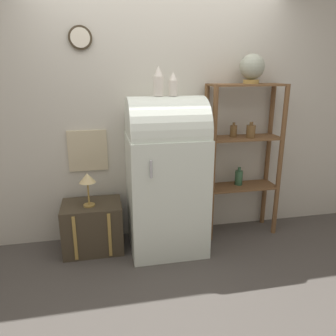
# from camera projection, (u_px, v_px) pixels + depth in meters

# --- Properties ---
(ground_plane) EXTENTS (12.00, 12.00, 0.00)m
(ground_plane) POSITION_uv_depth(u_px,v_px,m) (171.00, 256.00, 3.21)
(ground_plane) COLOR #4C4742
(wall_back) EXTENTS (7.00, 0.09, 2.70)m
(wall_back) POSITION_uv_depth(u_px,v_px,m) (159.00, 111.00, 3.36)
(wall_back) COLOR beige
(wall_back) RESTS_ON ground_plane
(refrigerator) EXTENTS (0.73, 0.71, 1.52)m
(refrigerator) POSITION_uv_depth(u_px,v_px,m) (166.00, 173.00, 3.18)
(refrigerator) COLOR silver
(refrigerator) RESTS_ON ground_plane
(suitcase_trunk) EXTENTS (0.58, 0.44, 0.49)m
(suitcase_trunk) POSITION_uv_depth(u_px,v_px,m) (93.00, 226.00, 3.28)
(suitcase_trunk) COLOR #423828
(suitcase_trunk) RESTS_ON ground_plane
(shelf_unit) EXTENTS (0.79, 0.32, 1.62)m
(shelf_unit) POSITION_uv_depth(u_px,v_px,m) (243.00, 151.00, 3.46)
(shelf_unit) COLOR brown
(shelf_unit) RESTS_ON ground_plane
(globe) EXTENTS (0.25, 0.25, 0.29)m
(globe) POSITION_uv_depth(u_px,v_px,m) (252.00, 68.00, 3.22)
(globe) COLOR #AD8942
(globe) RESTS_ON shelf_unit
(vase_left) EXTENTS (0.09, 0.09, 0.27)m
(vase_left) POSITION_uv_depth(u_px,v_px,m) (158.00, 82.00, 2.92)
(vase_left) COLOR silver
(vase_left) RESTS_ON refrigerator
(vase_center) EXTENTS (0.08, 0.08, 0.21)m
(vase_center) POSITION_uv_depth(u_px,v_px,m) (173.00, 85.00, 2.95)
(vase_center) COLOR silver
(vase_center) RESTS_ON refrigerator
(desk_lamp) EXTENTS (0.16, 0.16, 0.33)m
(desk_lamp) POSITION_uv_depth(u_px,v_px,m) (87.00, 180.00, 3.08)
(desk_lamp) COLOR #AD8942
(desk_lamp) RESTS_ON suitcase_trunk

